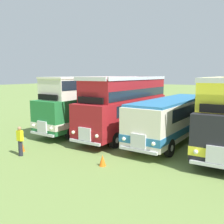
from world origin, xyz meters
The scene contains 8 objects.
ground_plane centered at (0.00, 0.00, 0.00)m, with size 200.00×200.00×0.00m, color olive.
bus_first_in_row centered at (-7.28, 0.06, 2.47)m, with size 2.91×10.51×4.49m.
bus_second_in_row centered at (-3.64, -0.17, 2.36)m, with size 2.64×10.20×4.52m.
bus_third_in_row centered at (0.00, 0.06, 1.75)m, with size 2.92×10.39×2.99m.
cone_near_end centered at (-1.40, -6.75, 0.29)m, with size 0.36×0.36×0.58m, color orange.
cone_mid_row centered at (-6.97, -7.34, 0.34)m, with size 0.36×0.36×0.68m, color orange.
marshal_person centered at (-6.33, -7.93, 0.89)m, with size 0.36×0.24×1.73m.
rope_fence_line centered at (0.00, 12.33, 0.69)m, with size 20.65×0.08×1.05m.
Camera 1 is at (5.57, -16.92, 4.66)m, focal length 40.06 mm.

